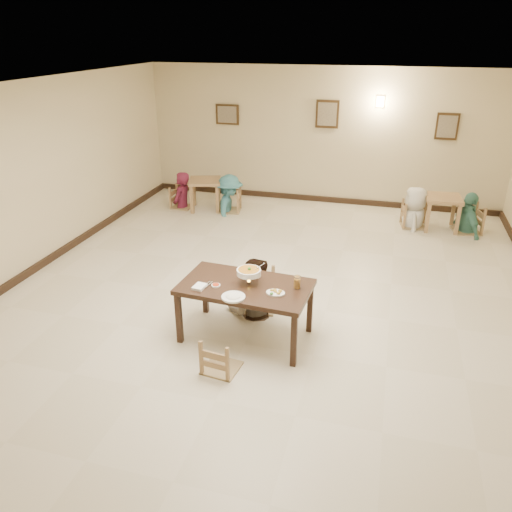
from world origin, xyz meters
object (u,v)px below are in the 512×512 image
(bg_table_left, at_px, (205,186))
(curry_warmer, at_px, (249,272))
(chair_far, at_px, (257,274))
(bg_chair_rl, at_px, (415,203))
(main_table, at_px, (245,290))
(bg_diner_d, at_px, (473,193))
(bg_chair_ll, at_px, (181,188))
(bg_diner_c, at_px, (418,187))
(bg_diner_a, at_px, (180,172))
(bg_chair_rr, at_px, (470,207))
(bg_diner_b, at_px, (229,175))
(bg_chair_lr, at_px, (229,189))
(chair_near, at_px, (221,338))
(bg_table_right, at_px, (443,203))
(main_diner, at_px, (253,259))
(drink_glass, at_px, (297,283))

(bg_table_left, bearing_deg, curry_warmer, -63.06)
(chair_far, distance_m, bg_chair_rl, 4.57)
(main_table, distance_m, bg_diner_d, 5.71)
(bg_chair_ll, relative_size, bg_diner_c, 0.56)
(bg_diner_a, bearing_deg, bg_chair_rr, 96.77)
(bg_chair_ll, bearing_deg, bg_diner_b, -86.03)
(bg_diner_b, bearing_deg, bg_chair_lr, -0.00)
(bg_chair_ll, height_order, bg_diner_c, bg_diner_c)
(bg_diner_d, bearing_deg, main_table, 124.86)
(bg_diner_c, bearing_deg, bg_diner_d, 85.68)
(chair_near, height_order, bg_table_right, chair_near)
(bg_chair_rl, relative_size, bg_diner_a, 0.61)
(bg_chair_rl, relative_size, bg_chair_rr, 0.94)
(chair_far, xyz_separation_m, curry_warmer, (0.08, -0.72, 0.40))
(bg_chair_lr, distance_m, bg_diner_d, 4.95)
(bg_diner_a, bearing_deg, bg_chair_lr, 98.33)
(main_diner, height_order, curry_warmer, main_diner)
(chair_far, relative_size, chair_near, 1.23)
(chair_far, distance_m, bg_diner_d, 5.13)
(drink_glass, bearing_deg, main_table, -172.50)
(main_table, xyz_separation_m, bg_diner_a, (-2.87, 4.62, 0.13))
(chair_far, xyz_separation_m, bg_chair_rr, (3.23, 3.97, -0.01))
(chair_far, distance_m, bg_diner_c, 4.58)
(bg_chair_lr, bearing_deg, bg_diner_c, 82.53)
(chair_far, distance_m, curry_warmer, 0.83)
(chair_near, relative_size, curry_warmer, 2.52)
(main_diner, bearing_deg, bg_chair_rr, -138.16)
(bg_chair_lr, bearing_deg, chair_near, 8.29)
(bg_chair_ll, relative_size, bg_diner_d, 0.58)
(drink_glass, distance_m, bg_chair_rr, 5.32)
(chair_near, relative_size, bg_chair_lr, 0.85)
(bg_chair_rl, distance_m, bg_diner_c, 0.34)
(chair_near, bearing_deg, curry_warmer, -91.64)
(bg_table_right, bearing_deg, chair_far, -124.24)
(bg_diner_c, bearing_deg, curry_warmer, -27.05)
(chair_near, xyz_separation_m, bg_diner_d, (3.26, 5.49, 0.38))
(chair_far, height_order, main_diner, main_diner)
(main_table, xyz_separation_m, bg_diner_c, (2.16, 4.77, 0.15))
(curry_warmer, relative_size, bg_diner_b, 0.21)
(chair_near, distance_m, bg_chair_rr, 6.38)
(main_table, distance_m, bg_diner_c, 5.24)
(main_diner, xyz_separation_m, bg_chair_rr, (3.26, 4.09, -0.30))
(main_diner, xyz_separation_m, bg_diner_d, (3.26, 4.09, -0.01))
(drink_glass, relative_size, bg_chair_lr, 0.16)
(chair_far, xyz_separation_m, bg_table_left, (-2.26, 3.89, 0.02))
(chair_near, bearing_deg, bg_chair_rl, -105.51)
(bg_table_left, bearing_deg, main_table, -63.61)
(curry_warmer, height_order, bg_diner_c, bg_diner_c)
(chair_far, xyz_separation_m, main_diner, (-0.03, -0.12, 0.29))
(drink_glass, relative_size, bg_table_left, 0.19)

